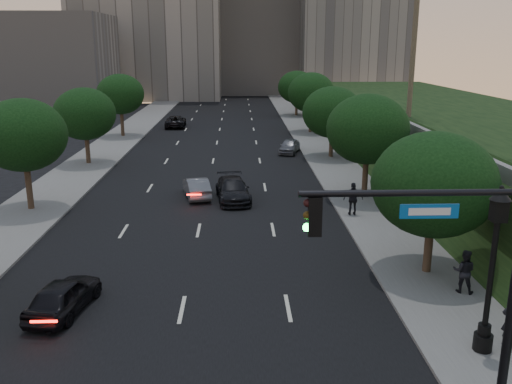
{
  "coord_description": "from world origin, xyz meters",
  "views": [
    {
      "loc": [
        2.17,
        -13.54,
        9.63
      ],
      "look_at": [
        2.91,
        8.59,
        3.6
      ],
      "focal_mm": 38.0,
      "sensor_mm": 36.0,
      "label": 1
    }
  ],
  "objects_px": {
    "pedestrian_a": "(512,321)",
    "pedestrian_c": "(353,199)",
    "sedan_near_right": "(233,190)",
    "pedestrian_b": "(464,271)",
    "street_lamp": "(491,278)",
    "sedan_far_right": "(289,146)",
    "sedan_near_left": "(64,296)",
    "traffic_signal_mast": "(470,295)",
    "sedan_far_left": "(176,121)",
    "sedan_mid_left": "(197,187)"
  },
  "relations": [
    {
      "from": "sedan_near_left",
      "to": "pedestrian_a",
      "type": "height_order",
      "value": "pedestrian_a"
    },
    {
      "from": "traffic_signal_mast",
      "to": "pedestrian_c",
      "type": "bearing_deg",
      "value": 87.14
    },
    {
      "from": "sedan_near_left",
      "to": "sedan_near_right",
      "type": "distance_m",
      "value": 16.05
    },
    {
      "from": "sedan_near_right",
      "to": "sedan_mid_left",
      "type": "bearing_deg",
      "value": 153.69
    },
    {
      "from": "sedan_far_left",
      "to": "pedestrian_a",
      "type": "distance_m",
      "value": 52.62
    },
    {
      "from": "traffic_signal_mast",
      "to": "sedan_mid_left",
      "type": "relative_size",
      "value": 1.76
    },
    {
      "from": "pedestrian_a",
      "to": "street_lamp",
      "type": "bearing_deg",
      "value": 20.85
    },
    {
      "from": "sedan_near_right",
      "to": "pedestrian_a",
      "type": "distance_m",
      "value": 20.11
    },
    {
      "from": "sedan_near_left",
      "to": "traffic_signal_mast",
      "type": "bearing_deg",
      "value": 162.11
    },
    {
      "from": "traffic_signal_mast",
      "to": "pedestrian_b",
      "type": "xyz_separation_m",
      "value": [
        3.15,
        7.41,
        -2.64
      ]
    },
    {
      "from": "sedan_near_left",
      "to": "sedan_far_left",
      "type": "xyz_separation_m",
      "value": [
        -1.02,
        46.94,
        0.05
      ]
    },
    {
      "from": "sedan_near_left",
      "to": "sedan_mid_left",
      "type": "height_order",
      "value": "sedan_near_left"
    },
    {
      "from": "street_lamp",
      "to": "sedan_far_left",
      "type": "relative_size",
      "value": 1.1
    },
    {
      "from": "pedestrian_a",
      "to": "pedestrian_c",
      "type": "relative_size",
      "value": 0.94
    },
    {
      "from": "sedan_near_right",
      "to": "pedestrian_c",
      "type": "bearing_deg",
      "value": -35.0
    },
    {
      "from": "sedan_far_right",
      "to": "pedestrian_a",
      "type": "distance_m",
      "value": 33.69
    },
    {
      "from": "sedan_far_left",
      "to": "sedan_far_right",
      "type": "xyz_separation_m",
      "value": [
        12.23,
        -16.59,
        -0.05
      ]
    },
    {
      "from": "street_lamp",
      "to": "traffic_signal_mast",
      "type": "bearing_deg",
      "value": -123.19
    },
    {
      "from": "sedan_far_left",
      "to": "street_lamp",
      "type": "bearing_deg",
      "value": 104.22
    },
    {
      "from": "sedan_near_left",
      "to": "pedestrian_a",
      "type": "distance_m",
      "value": 15.6
    },
    {
      "from": "sedan_far_left",
      "to": "pedestrian_b",
      "type": "distance_m",
      "value": 48.88
    },
    {
      "from": "sedan_mid_left",
      "to": "sedan_far_left",
      "type": "height_order",
      "value": "sedan_far_left"
    },
    {
      "from": "sedan_mid_left",
      "to": "sedan_near_right",
      "type": "xyz_separation_m",
      "value": [
        2.37,
        -0.85,
        0.05
      ]
    },
    {
      "from": "sedan_mid_left",
      "to": "sedan_near_right",
      "type": "distance_m",
      "value": 2.52
    },
    {
      "from": "sedan_near_left",
      "to": "sedan_near_right",
      "type": "relative_size",
      "value": 0.8
    },
    {
      "from": "sedan_near_right",
      "to": "pedestrian_b",
      "type": "relative_size",
      "value": 2.75
    },
    {
      "from": "sedan_near_right",
      "to": "pedestrian_a",
      "type": "xyz_separation_m",
      "value": [
        9.14,
        -17.91,
        0.34
      ]
    },
    {
      "from": "sedan_near_left",
      "to": "pedestrian_c",
      "type": "bearing_deg",
      "value": -129.49
    },
    {
      "from": "street_lamp",
      "to": "sedan_far_right",
      "type": "bearing_deg",
      "value": 95.26
    },
    {
      "from": "traffic_signal_mast",
      "to": "pedestrian_b",
      "type": "relative_size",
      "value": 3.96
    },
    {
      "from": "sedan_far_right",
      "to": "pedestrian_c",
      "type": "xyz_separation_m",
      "value": [
        1.87,
        -19.27,
        0.45
      ]
    },
    {
      "from": "sedan_far_right",
      "to": "pedestrian_b",
      "type": "bearing_deg",
      "value": -66.4
    },
    {
      "from": "sedan_near_right",
      "to": "pedestrian_a",
      "type": "height_order",
      "value": "pedestrian_a"
    },
    {
      "from": "sedan_near_right",
      "to": "pedestrian_b",
      "type": "height_order",
      "value": "pedestrian_b"
    },
    {
      "from": "sedan_near_left",
      "to": "sedan_far_right",
      "type": "xyz_separation_m",
      "value": [
        11.21,
        30.35,
        -0.01
      ]
    },
    {
      "from": "sedan_far_right",
      "to": "pedestrian_b",
      "type": "distance_m",
      "value": 29.76
    },
    {
      "from": "sedan_far_right",
      "to": "sedan_mid_left",
      "type": "bearing_deg",
      "value": -101.26
    },
    {
      "from": "sedan_mid_left",
      "to": "pedestrian_c",
      "type": "xyz_separation_m",
      "value": [
        9.31,
        -4.59,
        0.45
      ]
    },
    {
      "from": "pedestrian_b",
      "to": "sedan_far_left",
      "type": "bearing_deg",
      "value": -46.24
    },
    {
      "from": "sedan_near_right",
      "to": "traffic_signal_mast",
      "type": "bearing_deg",
      "value": -80.83
    },
    {
      "from": "traffic_signal_mast",
      "to": "sedan_near_left",
      "type": "bearing_deg",
      "value": 151.87
    },
    {
      "from": "pedestrian_a",
      "to": "sedan_near_right",
      "type": "bearing_deg",
      "value": -54.71
    },
    {
      "from": "sedan_near_left",
      "to": "sedan_far_right",
      "type": "bearing_deg",
      "value": -100.03
    },
    {
      "from": "pedestrian_c",
      "to": "sedan_near_right",
      "type": "bearing_deg",
      "value": -26.17
    },
    {
      "from": "sedan_near_left",
      "to": "pedestrian_c",
      "type": "relative_size",
      "value": 2.04
    },
    {
      "from": "traffic_signal_mast",
      "to": "sedan_far_left",
      "type": "bearing_deg",
      "value": 103.89
    },
    {
      "from": "sedan_far_left",
      "to": "pedestrian_c",
      "type": "distance_m",
      "value": 38.53
    },
    {
      "from": "sedan_near_right",
      "to": "sedan_near_left",
      "type": "bearing_deg",
      "value": -119.2
    },
    {
      "from": "traffic_signal_mast",
      "to": "sedan_far_right",
      "type": "distance_m",
      "value": 37.01
    },
    {
      "from": "pedestrian_c",
      "to": "traffic_signal_mast",
      "type": "bearing_deg",
      "value": 89.3
    }
  ]
}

